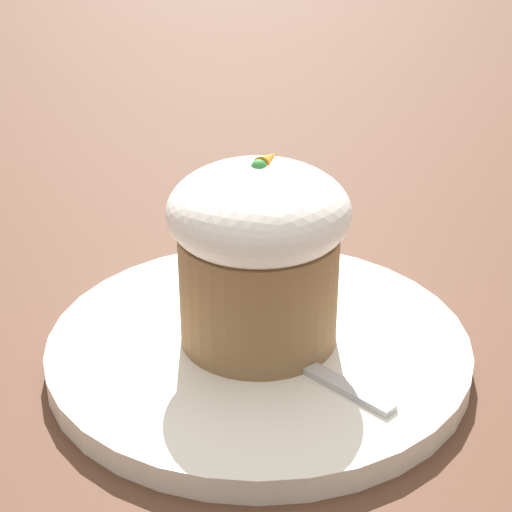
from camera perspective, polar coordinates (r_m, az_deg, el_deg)
ground_plane at (r=0.52m, az=0.17°, el=-6.85°), size 4.00×4.00×0.00m
dessert_plate at (r=0.52m, az=0.17°, el=-6.14°), size 0.25×0.25×0.02m
carrot_cake at (r=0.49m, az=0.00°, el=0.65°), size 0.10×0.10×0.11m
spoon at (r=0.50m, az=0.54°, el=-5.78°), size 0.07×0.13×0.01m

